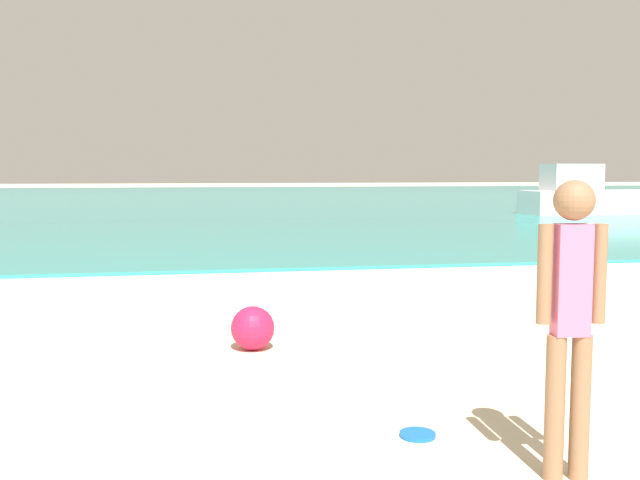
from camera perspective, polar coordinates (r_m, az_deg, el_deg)
name	(u,v)px	position (r m, az deg, el deg)	size (l,w,h in m)	color
water	(200,199)	(41.43, -9.46, 3.19)	(160.00, 60.00, 0.06)	teal
person_standing	(571,312)	(3.94, 19.13, -5.36)	(0.36, 0.21, 1.56)	#936B4C
frisbee	(417,435)	(4.59, 7.68, -14.95)	(0.22, 0.22, 0.03)	blue
boat_near	(589,197)	(28.05, 20.43, 3.22)	(5.37, 1.92, 1.80)	white
beach_ball	(253,328)	(6.60, -5.32, -6.92)	(0.40, 0.40, 0.40)	#E51E4C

